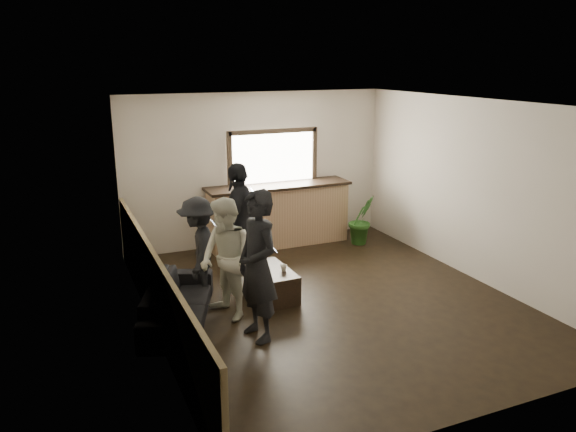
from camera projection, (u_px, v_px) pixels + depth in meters
name	position (u px, v px, depth m)	size (l,w,h in m)	color
ground	(330.00, 301.00, 8.08)	(5.00, 6.00, 0.01)	black
room_shell	(283.00, 207.00, 7.40)	(5.01, 6.01, 2.80)	silver
bar_counter	(278.00, 211.00, 10.41)	(2.70, 0.68, 2.13)	#A77C5A
sofa	(178.00, 302.00, 7.38)	(1.88, 0.73, 0.55)	black
coffee_table	(271.00, 283.00, 8.17)	(0.53, 0.95, 0.42)	black
cup_a	(262.00, 264.00, 8.19)	(0.13, 0.13, 0.10)	silver
cup_b	(284.00, 268.00, 8.04)	(0.10, 0.10, 0.09)	silver
potted_plant	(362.00, 220.00, 10.49)	(0.51, 0.41, 0.93)	#2D6623
person_a	(258.00, 266.00, 6.78)	(0.56, 0.76, 1.88)	black
person_b	(226.00, 260.00, 7.36)	(0.82, 0.94, 1.64)	silver
person_c	(199.00, 250.00, 7.94)	(0.83, 1.10, 1.52)	black
person_d	(239.00, 221.00, 8.72)	(0.95, 1.16, 1.85)	black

